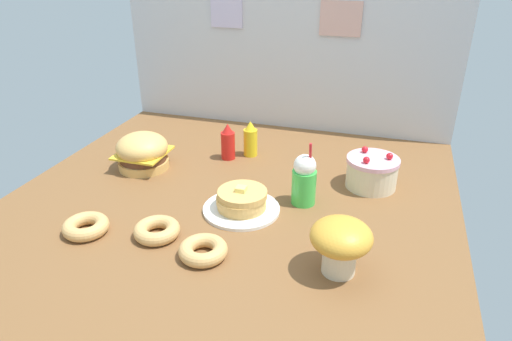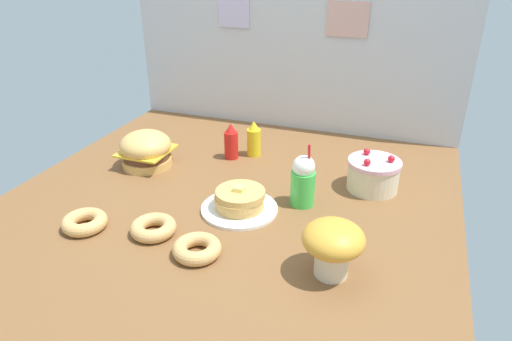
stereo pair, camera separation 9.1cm
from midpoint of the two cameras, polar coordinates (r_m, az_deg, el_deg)
ground_plane at (r=2.16m, az=-2.24°, el=-3.91°), size 2.06×2.06×0.02m
back_wall at (r=2.89m, az=5.42°, el=15.00°), size 2.06×0.04×1.02m
burger at (r=2.50m, az=-12.46°, el=2.53°), size 0.27×0.27×0.19m
pancake_stack at (r=2.05m, az=-0.78°, el=-3.93°), size 0.34×0.34×0.12m
layer_cake at (r=2.29m, az=15.43°, el=-0.49°), size 0.25×0.25×0.18m
ketchup_bottle at (r=2.53m, az=-2.07°, el=3.53°), size 0.08×0.08×0.20m
mustard_bottle at (r=2.57m, az=0.75°, el=3.86°), size 0.08×0.08×0.20m
cream_soda_cup at (r=2.08m, az=7.10°, el=-1.28°), size 0.11×0.11×0.30m
donut_pink_glaze at (r=2.05m, az=-19.30°, el=-6.02°), size 0.19×0.19×0.06m
donut_chocolate at (r=1.93m, az=-11.29°, el=-6.94°), size 0.19×0.19×0.06m
donut_vanilla at (r=1.79m, az=-5.87°, el=-9.58°), size 0.19×0.19×0.06m
mushroom_stool at (r=1.66m, az=11.11°, el=-8.90°), size 0.22×0.22×0.21m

